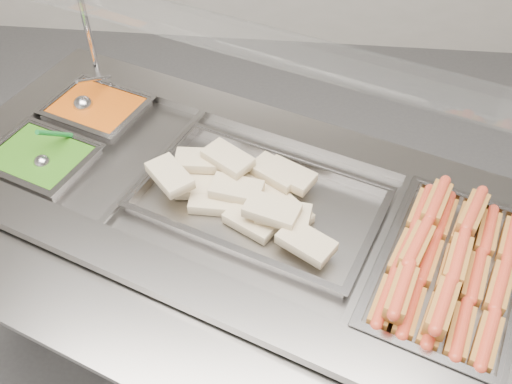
# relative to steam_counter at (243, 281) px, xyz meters

# --- Properties ---
(steam_counter) EXTENTS (1.87, 1.32, 0.82)m
(steam_counter) POSITION_rel_steam_counter_xyz_m (0.00, 0.00, 0.00)
(steam_counter) COLOR gray
(steam_counter) RESTS_ON ground
(tray_rail) EXTENTS (1.62, 0.87, 0.05)m
(tray_rail) POSITION_rel_steam_counter_xyz_m (-0.17, -0.44, 0.37)
(tray_rail) COLOR gray
(tray_rail) RESTS_ON steam_counter
(sneeze_guard) EXTENTS (1.50, 0.78, 0.40)m
(sneeze_guard) POSITION_rel_steam_counter_xyz_m (0.07, 0.19, 0.74)
(sneeze_guard) COLOR silver
(sneeze_guard) RESTS_ON steam_counter
(pan_hotdogs) EXTENTS (0.47, 0.58, 0.09)m
(pan_hotdogs) POSITION_rel_steam_counter_xyz_m (0.53, -0.20, 0.37)
(pan_hotdogs) COLOR gray
(pan_hotdogs) RESTS_ON steam_counter
(pan_wraps) EXTENTS (0.71, 0.56, 0.06)m
(pan_wraps) POSITION_rel_steam_counter_xyz_m (0.05, -0.02, 0.39)
(pan_wraps) COLOR gray
(pan_wraps) RESTS_ON steam_counter
(pan_beans) EXTENTS (0.33, 0.30, 0.09)m
(pan_beans) POSITION_rel_steam_counter_xyz_m (-0.50, 0.33, 0.37)
(pan_beans) COLOR gray
(pan_beans) RESTS_ON steam_counter
(pan_peas) EXTENTS (0.33, 0.30, 0.09)m
(pan_peas) POSITION_rel_steam_counter_xyz_m (-0.60, 0.08, 0.37)
(pan_peas) COLOR gray
(pan_peas) RESTS_ON steam_counter
(hotdogs_in_buns) EXTENTS (0.42, 0.53, 0.11)m
(hotdogs_in_buns) POSITION_rel_steam_counter_xyz_m (0.52, -0.20, 0.41)
(hotdogs_in_buns) COLOR #A66A22
(hotdogs_in_buns) RESTS_ON pan_hotdogs
(tortilla_wraps) EXTENTS (0.53, 0.40, 0.09)m
(tortilla_wraps) POSITION_rel_steam_counter_xyz_m (0.02, -0.01, 0.42)
(tortilla_wraps) COLOR tan
(tortilla_wraps) RESTS_ON pan_wraps
(ladle) EXTENTS (0.09, 0.17, 0.13)m
(ladle) POSITION_rel_steam_counter_xyz_m (-0.54, 0.33, 0.42)
(ladle) COLOR #B5B5BA
(ladle) RESTS_ON pan_beans
(serving_spoon) EXTENTS (0.08, 0.15, 0.13)m
(serving_spoon) POSITION_rel_steam_counter_xyz_m (-0.57, 0.07, 0.42)
(serving_spoon) COLOR #B5B5BA
(serving_spoon) RESTS_ON pan_peas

